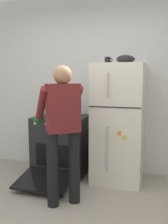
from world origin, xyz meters
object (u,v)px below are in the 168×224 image
at_px(refrigerator, 119,123).
at_px(person_cook, 62,123).
at_px(stove_range, 61,146).
at_px(red_pot, 70,113).
at_px(coffee_mug, 108,60).
at_px(mixing_bowl, 126,59).
at_px(pepper_mill, 48,107).

height_order(refrigerator, person_cook, refrigerator).
distance_m(refrigerator, stove_range, 0.95).
height_order(red_pot, coffee_mug, coffee_mug).
xyz_separation_m(stove_range, coffee_mug, (0.69, 0.07, 1.27)).
relative_size(stove_range, person_cook, 0.75).
distance_m(coffee_mug, mixing_bowl, 0.26).
relative_size(person_cook, coffee_mug, 14.28).
distance_m(refrigerator, person_cook, 1.02).
relative_size(person_cook, pepper_mill, 8.07).
distance_m(person_cook, red_pot, 0.85).
relative_size(stove_range, red_pot, 3.67).
bearing_deg(mixing_bowl, pepper_mill, 170.87).
xyz_separation_m(stove_range, pepper_mill, (-0.30, 0.22, 0.56)).
height_order(coffee_mug, pepper_mill, coffee_mug).
xyz_separation_m(red_pot, mixing_bowl, (0.78, 0.05, 0.77)).
xyz_separation_m(coffee_mug, mixing_bowl, (0.26, -0.05, 0.01)).
height_order(stove_range, pepper_mill, pepper_mill).
height_order(red_pot, pepper_mill, pepper_mill).
xyz_separation_m(person_cook, coffee_mug, (0.32, 0.93, 0.75)).
bearing_deg(coffee_mug, refrigerator, -15.83).
height_order(stove_range, person_cook, person_cook).
height_order(person_cook, coffee_mug, coffee_mug).
xyz_separation_m(red_pot, pepper_mill, (-0.46, 0.25, 0.05)).
height_order(refrigerator, coffee_mug, coffee_mug).
bearing_deg(mixing_bowl, red_pot, -176.36).
distance_m(person_cook, pepper_mill, 1.27).
height_order(refrigerator, mixing_bowl, mixing_bowl).
xyz_separation_m(refrigerator, red_pot, (-0.70, -0.05, 0.11)).
xyz_separation_m(stove_range, mixing_bowl, (0.94, 0.02, 1.27)).
bearing_deg(refrigerator, mixing_bowl, 0.21).
bearing_deg(mixing_bowl, coffee_mug, 169.01).
distance_m(person_cook, mixing_bowl, 1.29).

